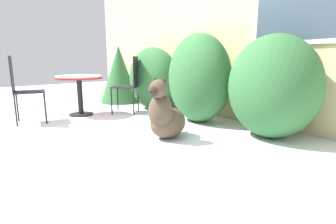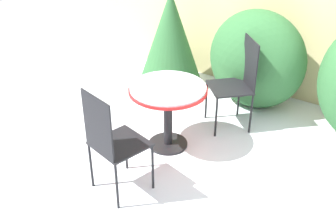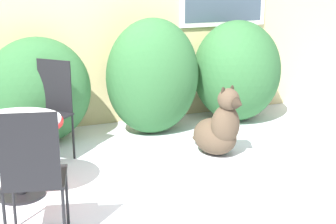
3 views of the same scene
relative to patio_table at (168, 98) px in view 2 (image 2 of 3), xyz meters
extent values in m
plane|color=silver|center=(1.54, -0.33, -0.58)|extent=(16.00, 16.00, 0.00)
ellipsoid|color=#2D6033|center=(0.38, 1.38, 0.04)|extent=(1.22, 0.81, 1.24)
cone|color=#2D6033|center=(-0.84, 1.30, 0.08)|extent=(0.91, 0.91, 1.32)
cylinder|color=black|center=(0.00, 0.00, -0.57)|extent=(0.43, 0.43, 0.03)
cylinder|color=black|center=(0.00, 0.00, -0.24)|extent=(0.09, 0.09, 0.64)
cylinder|color=red|center=(0.00, 0.00, 0.10)|extent=(0.82, 0.82, 0.03)
cylinder|color=silver|center=(0.00, 0.00, 0.13)|extent=(0.79, 0.79, 0.02)
cube|color=black|center=(0.35, 0.74, -0.08)|extent=(0.63, 0.63, 0.02)
cube|color=black|center=(0.50, 0.89, 0.20)|extent=(0.30, 0.30, 0.55)
cylinder|color=black|center=(0.06, 0.74, -0.34)|extent=(0.02, 0.02, 0.49)
cylinder|color=black|center=(0.35, 0.45, -0.34)|extent=(0.02, 0.02, 0.49)
cylinder|color=black|center=(0.35, 1.03, -0.34)|extent=(0.02, 0.02, 0.49)
cylinder|color=black|center=(0.64, 0.74, -0.34)|extent=(0.02, 0.02, 0.49)
cube|color=black|center=(0.04, -0.83, -0.08)|extent=(0.54, 0.54, 0.02)
cube|color=black|center=(-0.01, -1.04, 0.20)|extent=(0.40, 0.11, 0.55)
cylinder|color=black|center=(0.29, -0.68, -0.34)|extent=(0.02, 0.02, 0.49)
cylinder|color=black|center=(-0.11, -0.59, -0.34)|extent=(0.02, 0.02, 0.49)
cylinder|color=black|center=(0.19, -1.08, -0.34)|extent=(0.02, 0.02, 0.49)
cylinder|color=black|center=(-0.21, -0.99, -0.34)|extent=(0.02, 0.02, 0.49)
camera|label=1|loc=(4.65, -1.82, 0.43)|focal=28.00mm
camera|label=2|loc=(2.16, -3.20, 2.08)|focal=45.00mm
camera|label=3|loc=(-0.35, -4.45, 1.44)|focal=55.00mm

